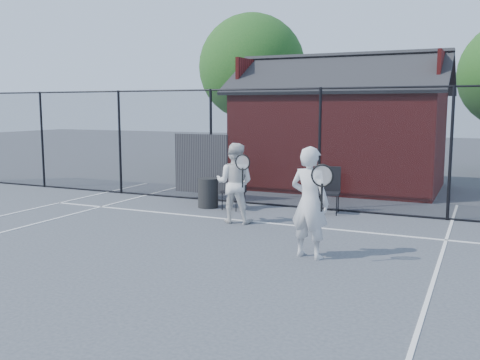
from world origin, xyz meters
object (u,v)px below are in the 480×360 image
at_px(player_back, 235,183).
at_px(waste_bin, 208,193).
at_px(chair_left, 233,190).
at_px(player_front, 310,202).
at_px(clubhouse, 340,136).
at_px(chair_right, 329,191).

bearing_deg(player_back, waste_bin, 136.30).
height_order(chair_left, waste_bin, chair_left).
bearing_deg(player_front, waste_bin, 138.14).
bearing_deg(clubhouse, player_front, -79.13).
relative_size(chair_left, chair_right, 0.93).
distance_m(player_front, chair_left, 4.48).
bearing_deg(clubhouse, waste_bin, -113.36).
distance_m(player_front, chair_right, 3.90).
height_order(clubhouse, waste_bin, clubhouse).
xyz_separation_m(clubhouse, player_back, (-0.76, -6.20, -0.73)).
xyz_separation_m(player_front, waste_bin, (-3.69, 3.31, -0.57)).
xyz_separation_m(player_front, player_back, (-2.34, 2.01, -0.07)).
distance_m(player_back, waste_bin, 1.94).
bearing_deg(clubhouse, chair_right, -78.94).
xyz_separation_m(player_front, chair_right, (-0.72, 3.81, -0.40)).
distance_m(player_front, player_back, 3.08).
height_order(player_back, chair_left, player_back).
relative_size(chair_left, waste_bin, 1.35).
bearing_deg(chair_right, chair_left, -176.85).
bearing_deg(waste_bin, chair_left, 0.00).
bearing_deg(chair_left, waste_bin, -172.84).
bearing_deg(chair_right, waste_bin, -179.76).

